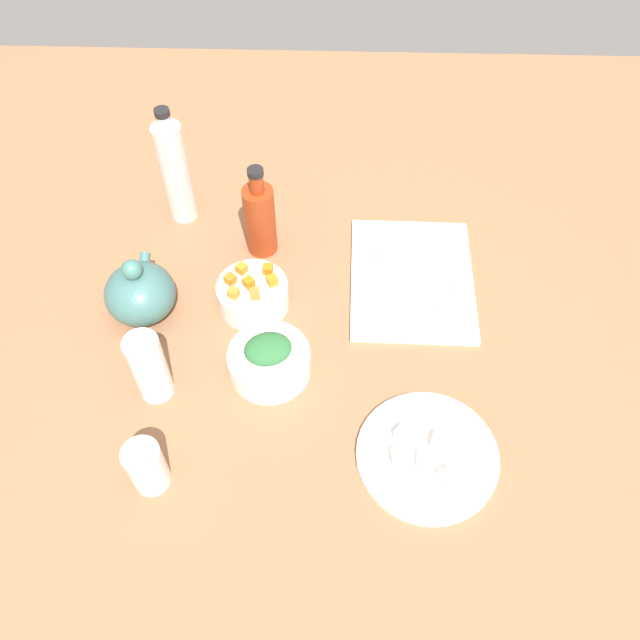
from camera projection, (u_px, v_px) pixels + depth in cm
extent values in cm
cube|color=#926040|center=(320.00, 340.00, 126.65)|extent=(190.00, 190.00, 3.00)
cube|color=white|center=(412.00, 279.00, 133.06)|extent=(31.29, 24.58, 1.00)
cylinder|color=white|center=(427.00, 456.00, 110.29)|extent=(23.64, 23.64, 1.20)
cylinder|color=white|center=(269.00, 362.00, 118.83)|extent=(14.75, 14.75, 5.23)
cylinder|color=white|center=(253.00, 295.00, 127.83)|extent=(13.63, 13.63, 5.39)
ellipsoid|color=#3D6A67|center=(140.00, 294.00, 124.56)|extent=(13.40, 13.22, 10.77)
sphere|color=#3F756D|center=(132.00, 270.00, 119.02)|extent=(3.75, 3.75, 3.75)
cylinder|color=#3D6A67|center=(144.00, 266.00, 126.86)|extent=(5.38, 2.00, 3.93)
cylinder|color=silver|center=(176.00, 174.00, 135.44)|extent=(5.89, 5.89, 22.81)
cylinder|color=silver|center=(164.00, 121.00, 125.15)|extent=(2.65, 2.65, 2.75)
cylinder|color=black|center=(162.00, 112.00, 123.56)|extent=(2.94, 2.94, 1.20)
cylinder|color=#963314|center=(260.00, 221.00, 132.51)|extent=(6.18, 6.18, 15.63)
cylinder|color=#963314|center=(256.00, 183.00, 124.56)|extent=(2.78, 2.78, 4.12)
cylinder|color=black|center=(255.00, 172.00, 122.42)|extent=(3.09, 3.09, 1.20)
cylinder|color=white|center=(149.00, 367.00, 112.56)|extent=(6.03, 6.03, 14.75)
cylinder|color=white|center=(146.00, 467.00, 104.46)|extent=(6.08, 6.08, 9.96)
cube|color=orange|center=(272.00, 281.00, 125.29)|extent=(2.46, 2.46, 1.80)
cube|color=orange|center=(249.00, 282.00, 125.02)|extent=(2.54, 2.54, 1.80)
cube|color=orange|center=(230.00, 279.00, 125.48)|extent=(2.52, 2.52, 1.80)
cube|color=orange|center=(242.00, 269.00, 127.06)|extent=(2.53, 2.53, 1.80)
cube|color=orange|center=(268.00, 269.00, 126.96)|extent=(1.90, 1.90, 1.80)
cube|color=orange|center=(255.00, 294.00, 123.41)|extent=(2.14, 2.14, 1.80)
cube|color=orange|center=(233.00, 293.00, 123.51)|extent=(2.40, 2.40, 1.80)
ellipsoid|color=#2C6735|center=(268.00, 349.00, 115.42)|extent=(8.82, 9.83, 3.25)
cube|color=#F8DED1|center=(438.00, 441.00, 110.00)|extent=(2.84, 2.84, 2.20)
cube|color=white|center=(424.00, 460.00, 108.00)|extent=(2.26, 2.26, 2.20)
cube|color=silver|center=(446.00, 477.00, 106.29)|extent=(2.92, 2.92, 2.20)
cube|color=silver|center=(402.00, 434.00, 110.76)|extent=(3.09, 3.09, 2.20)
cube|color=#E4F3CA|center=(398.00, 457.00, 108.37)|extent=(2.37, 2.37, 2.20)
pyramid|color=beige|center=(440.00, 314.00, 125.84)|extent=(5.56, 5.82, 2.17)
pyramid|color=beige|center=(392.00, 279.00, 130.52)|extent=(6.85, 6.77, 2.83)
pyramid|color=beige|center=(453.00, 289.00, 129.01)|extent=(7.51, 7.54, 2.88)
pyramid|color=beige|center=(381.00, 255.00, 134.24)|extent=(6.28, 6.21, 2.83)
pyramid|color=beige|center=(435.00, 268.00, 132.68)|extent=(5.82, 5.81, 2.22)
pyramid|color=beige|center=(406.00, 306.00, 126.87)|extent=(5.53, 5.54, 2.38)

